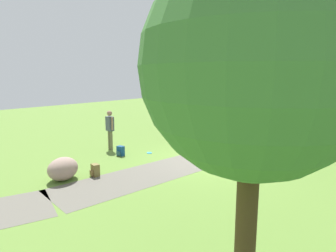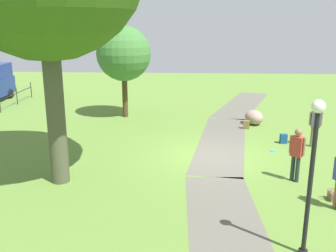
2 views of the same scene
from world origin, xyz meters
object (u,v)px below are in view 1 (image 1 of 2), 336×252
Objects in this scene: young_tree_near_path at (254,68)px; backpack_by_boulder at (95,170)px; passerby_on_path at (110,127)px; spare_backpack_on_lawn at (120,151)px; woman_with_handbag at (199,116)px; handbag_on_grass at (192,133)px; man_near_boulder at (189,121)px; lamp_post at (243,95)px; lawn_boulder at (63,169)px; frisbee_on_grass at (149,153)px.

young_tree_near_path reaches higher than backpack_by_boulder.
passerby_on_path is 4.32× the size of spare_backpack_on_lawn.
passerby_on_path is (-4.65, -8.52, -2.33)m from young_tree_near_path.
woman_with_handbag is 1.02m from handbag_on_grass.
woman_with_handbag reaches higher than handbag_on_grass.
man_near_boulder reaches higher than passerby_on_path.
lamp_post is 8.72× the size of spare_backpack_on_lawn.
passerby_on_path is at bearing -109.92° from spare_backpack_on_lawn.
passerby_on_path is 5.06m from handbag_on_grass.
backpack_by_boulder is (8.02, 1.33, -0.81)m from woman_with_handbag.
handbag_on_grass is at bearing -29.86° from lamp_post.
lamp_post is 10.38m from backpack_by_boulder.
lamp_post is 11.21m from lawn_boulder.
woman_with_handbag reaches higher than frisbee_on_grass.
woman_with_handbag is at bearing 176.51° from handbag_on_grass.
lamp_post is 2.69× the size of lawn_boulder.
handbag_on_grass is at bearing -169.65° from backpack_by_boulder.
woman_with_handbag is (-10.09, -7.49, -2.34)m from young_tree_near_path.
man_near_boulder is at bearing 154.54° from passerby_on_path.
woman_with_handbag is 7.74× the size of frisbee_on_grass.
lamp_post is at bearing 178.88° from backpack_by_boulder.
lawn_boulder is 0.75× the size of woman_with_handbag.
young_tree_near_path reaches higher than man_near_boulder.
lamp_post is 3.73m from handbag_on_grass.
frisbee_on_grass is at bearing 148.57° from spare_backpack_on_lawn.
backpack_by_boulder is at bearing 6.07° from man_near_boulder.
young_tree_near_path is 1.37× the size of lamp_post.
backpack_by_boulder is at bearing 9.42° from woman_with_handbag.
man_near_boulder is (-8.23, -6.81, -2.31)m from young_tree_near_path.
young_tree_near_path is at bearing 39.61° from man_near_boulder.
passerby_on_path is 5.39× the size of handbag_on_grass.
lawn_boulder is 5.83× the size of frisbee_on_grass.
passerby_on_path reaches higher than frisbee_on_grass.
backpack_by_boulder reaches higher than frisbee_on_grass.
man_near_boulder is at bearing -173.93° from backpack_by_boulder.
frisbee_on_grass is (2.95, 0.05, -1.02)m from man_near_boulder.
passerby_on_path is (-3.43, -1.87, 0.65)m from lawn_boulder.
backpack_by_boulder is at bearing 10.35° from handbag_on_grass.
frisbee_on_grass is (-1.04, 0.64, -0.18)m from spare_backpack_on_lawn.
backpack_by_boulder is at bearing 150.07° from lawn_boulder.
young_tree_near_path is 9.08m from spare_backpack_on_lawn.
handbag_on_grass is at bearing -178.63° from spare_backpack_on_lawn.
lawn_boulder is 3.12m from spare_backpack_on_lawn.
lamp_post reaches higher than frisbee_on_grass.
lawn_boulder reaches higher than frisbee_on_grass.
young_tree_near_path is 9.98m from passerby_on_path.
man_near_boulder is at bearing -140.39° from young_tree_near_path.
young_tree_near_path is at bearing 71.44° from backpack_by_boulder.
young_tree_near_path is 3.68× the size of lawn_boulder.
spare_backpack_on_lawn is 1.23m from frisbee_on_grass.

